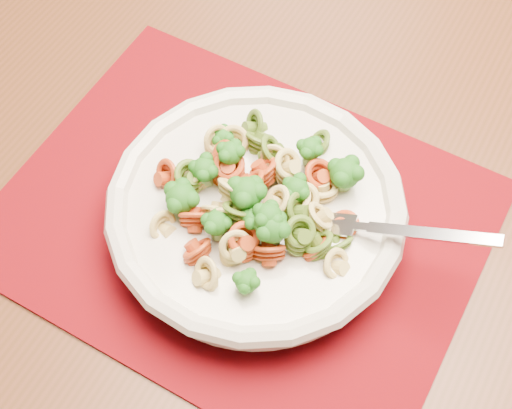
% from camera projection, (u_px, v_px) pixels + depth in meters
% --- Properties ---
extents(dining_table, '(1.63, 1.14, 0.73)m').
position_uv_depth(dining_table, '(254.00, 215.00, 0.78)').
color(dining_table, '#502816').
rests_on(dining_table, ground).
extents(placemat, '(0.46, 0.38, 0.00)m').
position_uv_depth(placemat, '(240.00, 220.00, 0.67)').
color(placemat, '#5F0504').
rests_on(placemat, dining_table).
extents(pasta_bowl, '(0.27, 0.27, 0.05)m').
position_uv_depth(pasta_bowl, '(256.00, 210.00, 0.64)').
color(pasta_bowl, beige).
rests_on(pasta_bowl, placemat).
extents(pasta_broccoli_heap, '(0.23, 0.23, 0.06)m').
position_uv_depth(pasta_broccoli_heap, '(256.00, 201.00, 0.63)').
color(pasta_broccoli_heap, tan).
rests_on(pasta_broccoli_heap, pasta_bowl).
extents(fork, '(0.18, 0.04, 0.08)m').
position_uv_depth(fork, '(340.00, 225.00, 0.61)').
color(fork, silver).
rests_on(fork, pasta_bowl).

